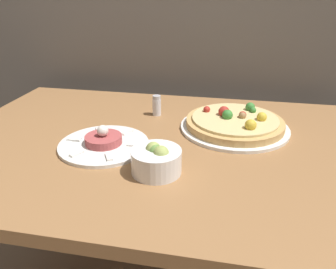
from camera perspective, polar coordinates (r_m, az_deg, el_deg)
dining_table at (r=1.03m, az=-2.44°, el=-6.05°), size 1.27×0.87×0.76m
pizza_plate at (r=1.07m, az=11.57°, el=1.94°), size 0.34×0.34×0.07m
tartare_plate at (r=0.96m, az=-11.12°, el=-1.43°), size 0.26×0.26×0.07m
small_bowl at (r=0.81m, az=-2.04°, el=-4.42°), size 0.13×0.13×0.08m
salt_shaker at (r=1.16m, az=-1.98°, el=5.07°), size 0.03×0.03×0.07m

